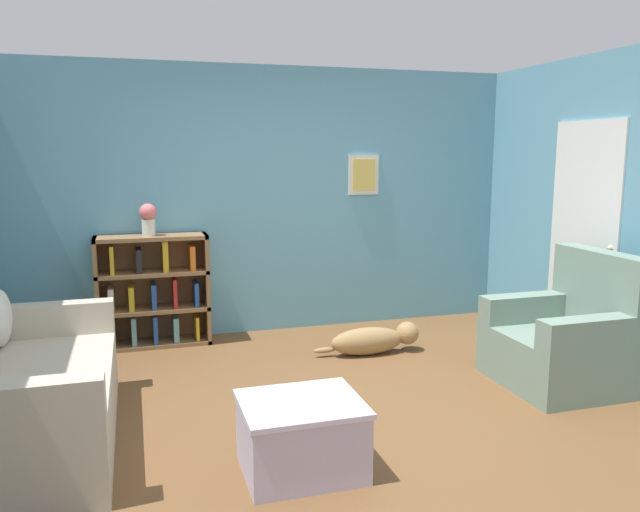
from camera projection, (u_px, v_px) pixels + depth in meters
name	position (u px, v px, depth m)	size (l,w,h in m)	color
ground_plane	(337.00, 417.00, 4.24)	(14.00, 14.00, 0.00)	brown
wall_back	(266.00, 201.00, 6.15)	(5.60, 0.13, 2.60)	#609EB7
couch	(22.00, 395.00, 3.79)	(0.94, 1.82, 0.90)	#B7AD99
bookshelf	(153.00, 292.00, 5.76)	(1.01, 0.32, 1.03)	olive
recliner_chair	(568.00, 339.00, 4.82)	(0.88, 0.93, 1.03)	gray
coffee_table	(301.00, 434.00, 3.50)	(0.67, 0.57, 0.42)	#BCB2D1
dog	(375.00, 340.00, 5.55)	(0.98, 0.22, 0.27)	#9E7A4C
vase	(148.00, 218.00, 5.63)	(0.15, 0.15, 0.29)	silver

